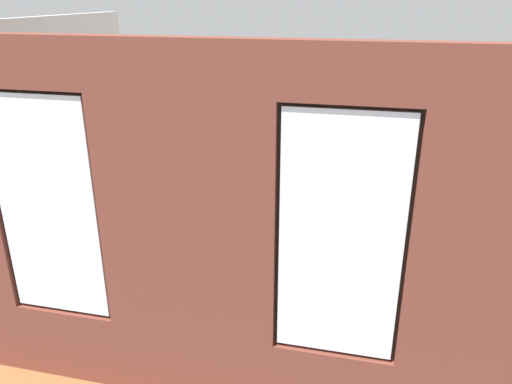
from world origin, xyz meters
name	(u,v)px	position (x,y,z in m)	size (l,w,h in m)	color
ground_plane	(258,265)	(0.00, 0.00, -0.05)	(6.40, 5.56, 0.10)	brown
brick_wall_with_windows	(188,245)	(0.00, 2.40, 1.47)	(5.80, 0.30, 3.01)	brown
white_wall_right	(40,141)	(2.85, 0.20, 1.50)	(0.10, 4.56, 3.01)	white
couch_by_window	(165,311)	(0.55, 1.75, 0.33)	(2.06, 0.87, 0.80)	black
couch_left	(439,266)	(-2.20, 0.19, 0.33)	(0.94, 2.07, 0.80)	black
coffee_table	(280,224)	(-0.21, -0.38, 0.40)	(1.41, 0.82, 0.45)	#A87547
cup_ceramic	(280,216)	(-0.21, -0.38, 0.50)	(0.09, 0.09, 0.11)	#B23D38
table_plant_small	(269,205)	(-0.04, -0.48, 0.60)	(0.18, 0.18, 0.28)	gray
remote_silver	(311,218)	(-0.60, -0.52, 0.46)	(0.05, 0.17, 0.02)	#B2B2B7
media_console	(92,218)	(2.55, -0.25, 0.24)	(1.19, 0.42, 0.48)	black
tv_flatscreen	(86,179)	(2.55, -0.25, 0.84)	(1.05, 0.20, 0.72)	black
papasan_chair	(271,183)	(0.21, -1.76, 0.44)	(1.08, 1.08, 0.68)	olive
potted_plant_near_tv	(83,231)	(2.00, 0.80, 0.60)	(0.78, 0.73, 1.19)	#47423D
potted_plant_corner_far_left	(479,353)	(-2.35, 1.85, 0.45)	(0.53, 0.53, 0.74)	#9E5638
potted_plant_mid_room_small	(337,209)	(-0.90, -1.16, 0.35)	(0.24, 0.24, 0.50)	beige
potted_plant_foreground_right	(152,164)	(2.25, -1.74, 0.61)	(1.03, 0.89, 1.20)	#47423D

